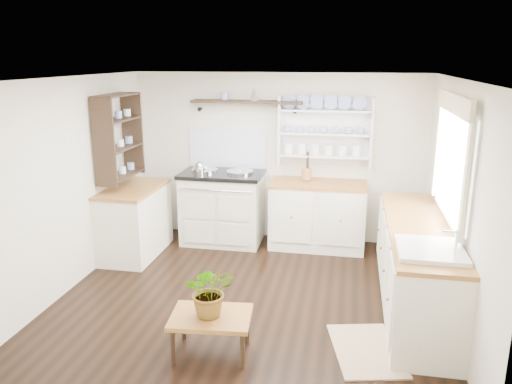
% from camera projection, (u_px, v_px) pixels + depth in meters
% --- Properties ---
extents(floor, '(4.00, 3.80, 0.01)m').
position_uv_depth(floor, '(250.00, 296.00, 5.39)').
color(floor, black).
rests_on(floor, ground).
extents(wall_back, '(4.00, 0.02, 2.30)m').
position_uv_depth(wall_back, '(277.00, 158.00, 6.89)').
color(wall_back, beige).
rests_on(wall_back, ground).
extents(wall_right, '(0.02, 3.80, 2.30)m').
position_uv_depth(wall_right, '(456.00, 204.00, 4.73)').
color(wall_right, beige).
rests_on(wall_right, ground).
extents(wall_left, '(0.02, 3.80, 2.30)m').
position_uv_depth(wall_left, '(71.00, 184.00, 5.46)').
color(wall_left, beige).
rests_on(wall_left, ground).
extents(ceiling, '(4.00, 3.80, 0.01)m').
position_uv_depth(ceiling, '(249.00, 78.00, 4.79)').
color(ceiling, white).
rests_on(ceiling, wall_back).
extents(window, '(0.08, 1.55, 1.22)m').
position_uv_depth(window, '(452.00, 158.00, 4.77)').
color(window, white).
rests_on(window, wall_right).
extents(aga_cooker, '(1.11, 0.77, 1.02)m').
position_uv_depth(aga_cooker, '(223.00, 206.00, 6.88)').
color(aga_cooker, beige).
rests_on(aga_cooker, floor).
extents(back_cabinets, '(1.27, 0.63, 0.90)m').
position_uv_depth(back_cabinets, '(318.00, 214.00, 6.68)').
color(back_cabinets, white).
rests_on(back_cabinets, floor).
extents(right_cabinets, '(0.62, 2.43, 0.90)m').
position_uv_depth(right_cabinets, '(416.00, 265.00, 5.06)').
color(right_cabinets, white).
rests_on(right_cabinets, floor).
extents(belfast_sink, '(0.55, 0.60, 0.45)m').
position_uv_depth(belfast_sink, '(429.00, 263.00, 4.26)').
color(belfast_sink, white).
rests_on(belfast_sink, right_cabinets).
extents(left_cabinets, '(0.62, 1.13, 0.90)m').
position_uv_depth(left_cabinets, '(135.00, 220.00, 6.44)').
color(left_cabinets, white).
rests_on(left_cabinets, floor).
extents(plate_rack, '(1.20, 0.22, 0.90)m').
position_uv_depth(plate_rack, '(325.00, 130.00, 6.63)').
color(plate_rack, white).
rests_on(plate_rack, wall_back).
extents(high_shelf, '(1.50, 0.29, 0.16)m').
position_uv_depth(high_shelf, '(247.00, 102.00, 6.65)').
color(high_shelf, black).
rests_on(high_shelf, wall_back).
extents(left_shelving, '(0.28, 0.80, 1.05)m').
position_uv_depth(left_shelving, '(119.00, 136.00, 6.17)').
color(left_shelving, black).
rests_on(left_shelving, wall_left).
extents(kettle, '(0.17, 0.17, 0.21)m').
position_uv_depth(kettle, '(200.00, 170.00, 6.67)').
color(kettle, silver).
rests_on(kettle, aga_cooker).
extents(utensil_crock, '(0.13, 0.13, 0.16)m').
position_uv_depth(utensil_crock, '(307.00, 174.00, 6.65)').
color(utensil_crock, '#A3683B').
rests_on(utensil_crock, back_cabinets).
extents(center_table, '(0.73, 0.55, 0.37)m').
position_uv_depth(center_table, '(211.00, 320.00, 4.27)').
color(center_table, brown).
rests_on(center_table, floor).
extents(potted_plant, '(0.50, 0.47, 0.46)m').
position_uv_depth(potted_plant, '(210.00, 290.00, 4.20)').
color(potted_plant, '#3F7233').
rests_on(potted_plant, center_table).
extents(floor_rug, '(0.73, 0.95, 0.02)m').
position_uv_depth(floor_rug, '(366.00, 350.00, 4.39)').
color(floor_rug, '#977558').
rests_on(floor_rug, floor).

